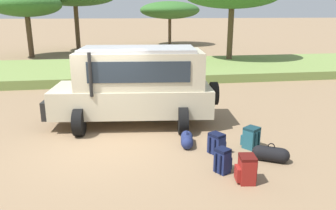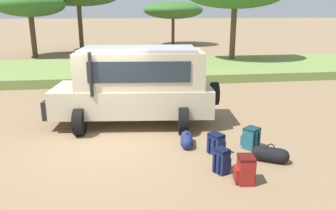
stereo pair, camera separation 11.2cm
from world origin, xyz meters
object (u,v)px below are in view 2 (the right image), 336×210
at_px(backpack_cluster_center, 245,170).
at_px(backpack_near_rear_wheel, 222,161).
at_px(acacia_tree_centre_back, 173,10).
at_px(backpack_beside_front_wheel, 251,138).
at_px(duffel_bag_low_black_case, 187,140).
at_px(safari_vehicle, 136,84).
at_px(backpack_outermost, 216,144).
at_px(acacia_tree_far_left, 30,5).
at_px(duffel_bag_soft_canvas, 270,154).

height_order(backpack_cluster_center, backpack_near_rear_wheel, backpack_cluster_center).
height_order(backpack_near_rear_wheel, acacia_tree_centre_back, acacia_tree_centre_back).
xyz_separation_m(backpack_beside_front_wheel, backpack_cluster_center, (-0.82, -1.72, 0.01)).
bearing_deg(backpack_beside_front_wheel, backpack_near_rear_wheel, -133.95).
relative_size(duffel_bag_low_black_case, acacia_tree_centre_back, 0.13).
bearing_deg(safari_vehicle, backpack_near_rear_wheel, -65.11).
xyz_separation_m(safari_vehicle, backpack_beside_front_wheel, (2.87, -2.44, -1.02)).
xyz_separation_m(backpack_cluster_center, backpack_outermost, (-0.19, 1.50, -0.03)).
relative_size(backpack_beside_front_wheel, acacia_tree_far_left, 0.10).
distance_m(backpack_beside_front_wheel, backpack_outermost, 1.03).
bearing_deg(backpack_outermost, backpack_beside_front_wheel, 12.41).
distance_m(backpack_cluster_center, acacia_tree_far_left, 23.34).
height_order(duffel_bag_low_black_case, duffel_bag_soft_canvas, duffel_bag_soft_canvas).
height_order(duffel_bag_low_black_case, acacia_tree_centre_back, acacia_tree_centre_back).
height_order(backpack_cluster_center, backpack_outermost, backpack_cluster_center).
height_order(duffel_bag_soft_canvas, acacia_tree_far_left, acacia_tree_far_left).
xyz_separation_m(backpack_beside_front_wheel, acacia_tree_centre_back, (2.28, 27.53, 3.31)).
xyz_separation_m(safari_vehicle, acacia_tree_far_left, (-7.13, 16.98, 2.66)).
distance_m(safari_vehicle, backpack_cluster_center, 4.74).
relative_size(backpack_outermost, acacia_tree_centre_back, 0.09).
height_order(backpack_outermost, duffel_bag_soft_canvas, backpack_outermost).
relative_size(backpack_near_rear_wheel, backpack_outermost, 1.06).
height_order(duffel_bag_low_black_case, acacia_tree_far_left, acacia_tree_far_left).
bearing_deg(backpack_cluster_center, acacia_tree_far_left, 113.47).
xyz_separation_m(backpack_cluster_center, duffel_bag_low_black_case, (-0.82, 2.13, -0.13)).
height_order(safari_vehicle, backpack_cluster_center, safari_vehicle).
height_order(safari_vehicle, backpack_outermost, safari_vehicle).
bearing_deg(safari_vehicle, backpack_beside_front_wheel, -40.35).
relative_size(safari_vehicle, backpack_cluster_center, 9.04).
bearing_deg(backpack_near_rear_wheel, acacia_tree_far_left, 113.16).
bearing_deg(backpack_beside_front_wheel, safari_vehicle, 139.65).
xyz_separation_m(safari_vehicle, backpack_outermost, (1.86, -2.66, -1.03)).
distance_m(safari_vehicle, backpack_beside_front_wheel, 3.90).
bearing_deg(backpack_beside_front_wheel, duffel_bag_soft_canvas, -79.06).
distance_m(acacia_tree_far_left, acacia_tree_centre_back, 14.72).
distance_m(safari_vehicle, acacia_tree_far_left, 18.61).
relative_size(backpack_near_rear_wheel, duffel_bag_soft_canvas, 0.70).
distance_m(safari_vehicle, acacia_tree_centre_back, 25.72).
distance_m(backpack_outermost, duffel_bag_soft_canvas, 1.32).
xyz_separation_m(backpack_near_rear_wheel, backpack_outermost, (0.17, 0.99, -0.01)).
bearing_deg(duffel_bag_low_black_case, backpack_beside_front_wheel, -14.08).
bearing_deg(duffel_bag_soft_canvas, backpack_cluster_center, -138.06).
relative_size(safari_vehicle, backpack_outermost, 9.98).
distance_m(backpack_beside_front_wheel, duffel_bag_soft_canvas, 0.86).
bearing_deg(safari_vehicle, backpack_cluster_center, -63.79).
bearing_deg(duffel_bag_low_black_case, backpack_near_rear_wheel, -73.84).
xyz_separation_m(duffel_bag_low_black_case, duffel_bag_soft_canvas, (1.81, -1.25, 0.02)).
bearing_deg(safari_vehicle, duffel_bag_low_black_case, -58.86).
distance_m(duffel_bag_soft_canvas, acacia_tree_far_left, 22.98).
xyz_separation_m(backpack_beside_front_wheel, acacia_tree_far_left, (-10.00, 19.42, 3.68)).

